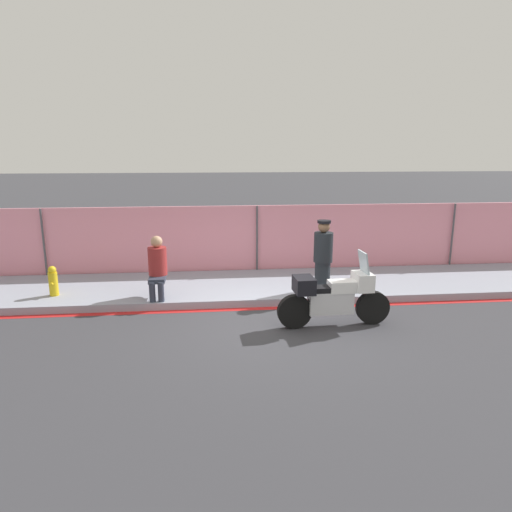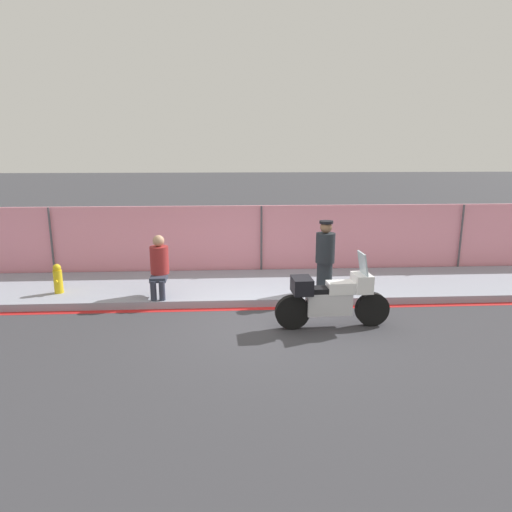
{
  "view_description": "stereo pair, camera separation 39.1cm",
  "coord_description": "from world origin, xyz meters",
  "px_view_note": "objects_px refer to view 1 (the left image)",
  "views": [
    {
      "loc": [
        -1.23,
        -8.29,
        3.34
      ],
      "look_at": [
        -0.3,
        0.85,
        1.18
      ],
      "focal_mm": 32.0,
      "sensor_mm": 36.0,
      "label": 1
    },
    {
      "loc": [
        -0.84,
        -8.32,
        3.34
      ],
      "look_at": [
        -0.3,
        0.85,
        1.18
      ],
      "focal_mm": 32.0,
      "sensor_mm": 36.0,
      "label": 2
    }
  ],
  "objects_px": {
    "motorcycle": "(333,297)",
    "officer_standing": "(323,255)",
    "person_seated_on_curb": "(157,264)",
    "fire_hydrant": "(53,281)"
  },
  "relations": [
    {
      "from": "fire_hydrant",
      "to": "person_seated_on_curb",
      "type": "bearing_deg",
      "value": -7.26
    },
    {
      "from": "motorcycle",
      "to": "fire_hydrant",
      "type": "height_order",
      "value": "motorcycle"
    },
    {
      "from": "officer_standing",
      "to": "fire_hydrant",
      "type": "relative_size",
      "value": 2.42
    },
    {
      "from": "motorcycle",
      "to": "officer_standing",
      "type": "bearing_deg",
      "value": 80.22
    },
    {
      "from": "motorcycle",
      "to": "officer_standing",
      "type": "distance_m",
      "value": 1.82
    },
    {
      "from": "officer_standing",
      "to": "person_seated_on_curb",
      "type": "xyz_separation_m",
      "value": [
        -3.7,
        -0.09,
        -0.08
      ]
    },
    {
      "from": "motorcycle",
      "to": "officer_standing",
      "type": "height_order",
      "value": "officer_standing"
    },
    {
      "from": "motorcycle",
      "to": "fire_hydrant",
      "type": "bearing_deg",
      "value": 158.62
    },
    {
      "from": "motorcycle",
      "to": "person_seated_on_curb",
      "type": "distance_m",
      "value": 3.88
    },
    {
      "from": "officer_standing",
      "to": "motorcycle",
      "type": "bearing_deg",
      "value": -97.08
    }
  ]
}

